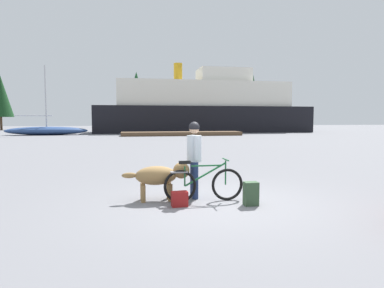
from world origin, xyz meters
TOP-DOWN VIEW (x-y plane):
  - ground_plane at (0.00, 0.00)m, footprint 160.00×160.00m
  - bicycle at (-0.25, 0.20)m, footprint 1.71×0.44m
  - person_cyclist at (-0.37, 0.57)m, footprint 0.32×0.53m
  - dog at (-1.12, 0.49)m, footprint 1.45×0.47m
  - backpack at (0.63, -0.28)m, footprint 0.28×0.21m
  - handbag_pannier at (-0.80, -0.10)m, footprint 0.33×0.20m
  - dock_pier at (3.63, 27.97)m, footprint 12.49×2.38m
  - ferry_boat at (7.98, 36.85)m, footprint 27.71×7.52m
  - sailboat_moored at (-10.60, 31.88)m, footprint 8.60×2.41m
  - pine_tree_far_left at (-21.56, 50.49)m, footprint 3.82×3.82m
  - pine_tree_center at (-0.51, 50.74)m, footprint 3.65×3.65m
  - pine_tree_far_right at (20.25, 51.48)m, footprint 3.28×3.28m
  - pine_tree_mid_back at (7.06, 55.16)m, footprint 3.43×3.43m

SIDE VIEW (x-z plane):
  - ground_plane at x=0.00m, z-range 0.00..0.00m
  - handbag_pannier at x=-0.80m, z-range 0.00..0.30m
  - dock_pier at x=3.63m, z-range 0.00..0.40m
  - backpack at x=0.63m, z-range 0.00..0.48m
  - bicycle at x=-0.25m, z-range -0.07..0.83m
  - sailboat_moored at x=-10.60m, z-range -3.26..4.22m
  - dog at x=-1.12m, z-range 0.13..0.94m
  - person_cyclist at x=-0.37m, z-range 0.17..1.85m
  - ferry_boat at x=7.98m, z-range -1.31..7.62m
  - pine_tree_far_left at x=-21.56m, z-range 1.01..10.01m
  - pine_tree_center at x=-0.51m, z-range 1.63..11.26m
  - pine_tree_mid_back at x=7.06m, z-range 1.33..11.59m
  - pine_tree_far_right at x=20.25m, z-range 1.50..11.94m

